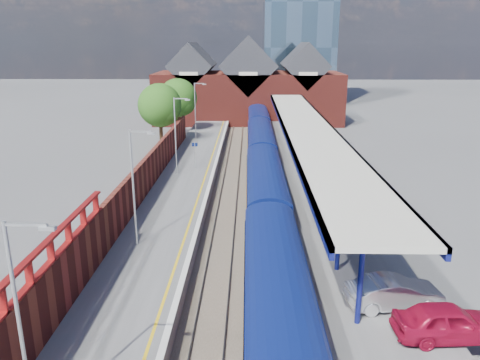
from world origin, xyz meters
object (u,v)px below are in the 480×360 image
Objects in this scene: parked_car_blue at (338,171)px; parked_car_silver at (395,293)px; parked_car_red at (449,322)px; parked_car_dark at (357,196)px; lamp_post_a at (23,317)px; relay_cabinet at (293,340)px; lamp_post_b at (135,181)px; lamp_post_d at (196,107)px; platform_sign at (195,151)px; lamp_post_c at (177,131)px; train at (262,159)px.

parked_car_silver is at bearing 167.21° from parked_car_blue.
parked_car_red is 1.08× the size of parked_car_dark.
lamp_post_a is 11.06m from relay_cabinet.
lamp_post_b and lamp_post_d have the same top height.
parked_car_silver is 1.13× the size of parked_car_blue.
platform_sign is 0.56× the size of parked_car_red.
lamp_post_c is at bearing -124.26° from platform_sign.
relay_cabinet is at bearing 32.36° from lamp_post_a.
parked_car_blue is (-0.18, 24.10, -0.22)m from parked_car_red.
parked_car_dark is 1.07× the size of parked_car_blue.
lamp_post_c is (-7.86, -1.10, 2.87)m from train.
lamp_post_a is 1.80× the size of parked_car_blue.
lamp_post_c reaches higher than parked_car_blue.
lamp_post_d is 7.00× the size of relay_cabinet.
lamp_post_d is 1.59× the size of parked_car_silver.
parked_car_blue is at bearing -49.16° from lamp_post_d.
train is 11.69m from parked_car_dark.
lamp_post_d is at bearing 117.80° from train.
lamp_post_a is 1.00× the size of lamp_post_c.
lamp_post_d is at bearing 87.05° from relay_cabinet.
train is at bearing 63.99° from parked_car_blue.
lamp_post_c is 1.59× the size of parked_car_silver.
lamp_post_b is at bearing -90.00° from lamp_post_c.
train is 27.05m from parked_car_red.
lamp_post_b reaches higher than parked_car_silver.
lamp_post_a is at bearing 111.30° from parked_car_silver.
lamp_post_a is at bearing -90.00° from lamp_post_b.
relay_cabinet is (8.54, -40.59, -4.49)m from lamp_post_d.
relay_cabinet is at bearing -45.16° from lamp_post_b.
parked_car_blue is (-0.12, 7.38, -0.06)m from parked_car_dark.
lamp_post_a is 7.00× the size of relay_cabinet.
train is 6.58m from platform_sign.
parked_car_dark is 7.38m from parked_car_blue.
lamp_post_a is 14.00m from lamp_post_b.
relay_cabinet is (-6.10, -23.65, -1.04)m from parked_car_blue.
parked_car_silver is at bearing -26.68° from lamp_post_b.
lamp_post_a reaches higher than parked_car_red.
lamp_post_c is 7.00× the size of relay_cabinet.
train is 15.85× the size of parked_car_dark.
lamp_post_d reaches higher than parked_car_silver.
lamp_post_a reaches higher than parked_car_silver.
train is 7.11m from parked_car_blue.
lamp_post_b is 18.20m from platform_sign.
lamp_post_b is at bearing 90.00° from lamp_post_a.
lamp_post_a is at bearing -162.47° from relay_cabinet.
lamp_post_d reaches higher than parked_car_blue.
platform_sign is (-6.49, 0.90, 0.57)m from train.
lamp_post_c reaches higher than train.
lamp_post_a reaches higher than parked_car_dark.
parked_car_red is (6.96, -26.14, -0.36)m from train.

